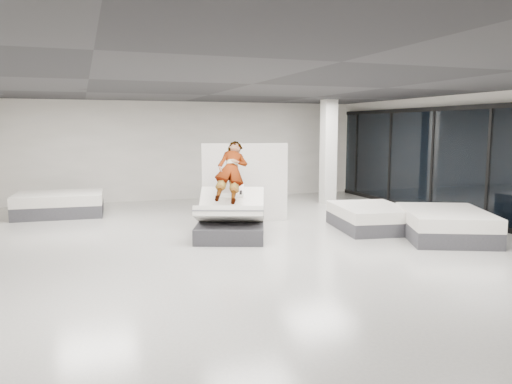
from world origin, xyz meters
The scene contains 10 objects.
room centered at (0.00, 0.00, 1.60)m, with size 14.00×14.04×3.20m.
hero_bed centered at (-0.17, 0.97, 0.37)m, with size 1.99×2.27×1.13m.
person centered at (-0.06, 1.26, 1.22)m, with size 0.66×0.44×1.82m, color slate.
remote centered at (0.02, 0.86, 0.98)m, with size 0.05×0.14×0.03m, color black.
divider_panel centered at (0.71, 2.69, 0.99)m, with size 2.17×0.10×1.97m, color white.
flat_bed_right_far centered at (3.14, 0.69, 0.28)m, with size 1.81×2.22×0.55m.
flat_bed_right_near centered at (4.13, -0.69, 0.31)m, with size 2.41×2.70×0.61m.
flat_bed_left_far centered at (-3.80, 5.07, 0.31)m, with size 2.34×1.81×0.62m.
column centered at (4.00, 4.50, 1.60)m, with size 0.40×0.40×3.20m, color silver.
storefront_glazing centered at (5.90, 0.00, 1.45)m, with size 0.12×13.40×2.92m.
Camera 1 is at (-3.17, -9.27, 2.38)m, focal length 35.00 mm.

